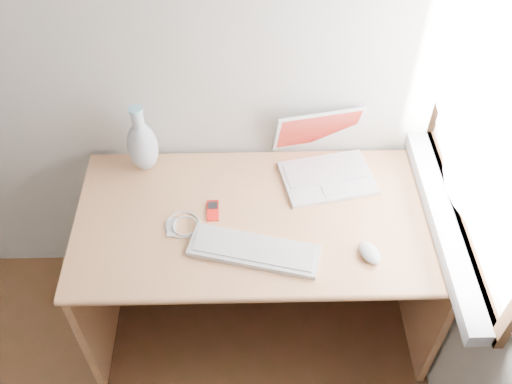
{
  "coord_description": "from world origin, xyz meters",
  "views": [
    {
      "loc": [
        0.98,
        -0.0,
        2.37
      ],
      "look_at": [
        1.01,
        1.35,
        0.91
      ],
      "focal_mm": 40.0,
      "sensor_mm": 36.0,
      "label": 1
    }
  ],
  "objects_px": {
    "external_keyboard": "(254,250)",
    "laptop": "(327,162)",
    "desk": "(260,234)",
    "vase": "(142,145)"
  },
  "relations": [
    {
      "from": "external_keyboard",
      "to": "laptop",
      "type": "bearing_deg",
      "value": 67.57
    },
    {
      "from": "desk",
      "to": "laptop",
      "type": "height_order",
      "value": "laptop"
    },
    {
      "from": "desk",
      "to": "external_keyboard",
      "type": "height_order",
      "value": "external_keyboard"
    },
    {
      "from": "external_keyboard",
      "to": "vase",
      "type": "xyz_separation_m",
      "value": [
        -0.43,
        0.44,
        0.11
      ]
    },
    {
      "from": "laptop",
      "to": "vase",
      "type": "bearing_deg",
      "value": 165.56
    },
    {
      "from": "desk",
      "to": "laptop",
      "type": "xyz_separation_m",
      "value": [
        0.27,
        0.15,
        0.27
      ]
    },
    {
      "from": "desk",
      "to": "vase",
      "type": "height_order",
      "value": "vase"
    },
    {
      "from": "laptop",
      "to": "desk",
      "type": "bearing_deg",
      "value": -162.4
    },
    {
      "from": "laptop",
      "to": "vase",
      "type": "height_order",
      "value": "vase"
    },
    {
      "from": "laptop",
      "to": "external_keyboard",
      "type": "height_order",
      "value": "laptop"
    }
  ]
}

